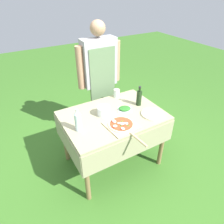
# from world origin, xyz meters

# --- Properties ---
(ground_plane) EXTENTS (12.00, 12.00, 0.00)m
(ground_plane) POSITION_xyz_m (0.00, 0.00, 0.00)
(ground_plane) COLOR #386B23
(prep_table) EXTENTS (1.17, 0.83, 0.77)m
(prep_table) POSITION_xyz_m (0.00, 0.00, 0.66)
(prep_table) COLOR gray
(prep_table) RESTS_ON ground
(person_cook) EXTENTS (0.63, 0.21, 1.68)m
(person_cook) POSITION_xyz_m (0.17, 0.66, 0.99)
(person_cook) COLOR #70604C
(person_cook) RESTS_ON ground
(pizza_on_peel) EXTENTS (0.34, 0.57, 0.06)m
(pizza_on_peel) POSITION_xyz_m (-0.03, -0.24, 0.78)
(pizza_on_peel) COLOR #D1B27F
(pizza_on_peel) RESTS_ON prep_table
(oil_bottle) EXTENTS (0.06, 0.06, 0.25)m
(oil_bottle) POSITION_xyz_m (0.39, 0.03, 0.87)
(oil_bottle) COLOR black
(oil_bottle) RESTS_ON prep_table
(water_bottle) EXTENTS (0.07, 0.07, 0.26)m
(water_bottle) POSITION_xyz_m (-0.45, -0.07, 0.89)
(water_bottle) COLOR silver
(water_bottle) RESTS_ON prep_table
(herb_container) EXTENTS (0.22, 0.20, 0.04)m
(herb_container) POSITION_xyz_m (0.17, 0.01, 0.79)
(herb_container) COLOR silver
(herb_container) RESTS_ON prep_table
(mixing_tub) EXTENTS (0.15, 0.15, 0.10)m
(mixing_tub) POSITION_xyz_m (-0.09, 0.05, 0.82)
(mixing_tub) COLOR silver
(mixing_tub) RESTS_ON prep_table
(plate_stack) EXTENTS (0.27, 0.27, 0.02)m
(plate_stack) POSITION_xyz_m (0.40, -0.24, 0.78)
(plate_stack) COLOR beige
(plate_stack) RESTS_ON prep_table
(sauce_jar) EXTENTS (0.08, 0.08, 0.11)m
(sauce_jar) POSITION_xyz_m (0.26, 0.34, 0.82)
(sauce_jar) COLOR silver
(sauce_jar) RESTS_ON prep_table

